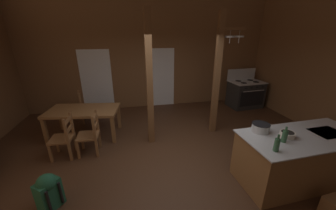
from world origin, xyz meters
The scene contains 17 objects.
ground_plane centered at (0.00, 0.00, -0.05)m, with size 8.97×7.63×0.10m, color #422819.
wall_back centered at (0.00, 3.48, 2.33)m, with size 8.97×0.14×4.67m, color brown.
glazed_door_back_left centered at (-1.84, 3.41, 1.02)m, with size 1.00×0.01×2.05m, color white.
glazed_panel_back_right centered at (0.41, 3.41, 1.02)m, with size 0.84×0.01×2.05m, color white.
kitchen_island centered at (2.07, -0.92, 0.45)m, with size 2.19×1.03×0.90m.
stove_range centered at (3.30, 2.65, 0.48)m, with size 1.19×0.89×1.32m.
support_post_with_pot_rack centered at (1.41, 1.12, 1.62)m, with size 0.64×0.27×3.02m.
support_post_center centered at (-0.33, 0.93, 1.51)m, with size 0.14×0.14×3.02m.
dining_table centered at (-1.96, 1.55, 0.65)m, with size 1.81×1.14×0.74m.
ladderback_chair_near_window centered at (-2.09, 2.46, 0.45)m, with size 0.55×0.55×0.95m.
ladderback_chair_by_post centered at (-2.22, 0.70, 0.45)m, with size 0.46×0.46×0.95m.
ladderback_chair_at_table_end centered at (-1.69, 0.72, 0.45)m, with size 0.45×0.45×0.95m.
backpack centered at (-2.09, -0.68, 0.31)m, with size 0.39×0.39×0.60m.
stockpot_on_counter centered at (1.41, -0.64, 0.98)m, with size 0.37×0.30×0.15m.
mixing_bowl_on_counter centered at (1.73, -0.89, 0.95)m, with size 0.24×0.24×0.08m.
bottle_tall_on_counter centered at (1.55, -1.02, 1.01)m, with size 0.08×0.08×0.26m.
bottle_short_on_counter centered at (1.25, -1.21, 1.01)m, with size 0.08×0.08×0.27m.
Camera 1 is at (-0.79, -3.21, 2.52)m, focal length 20.38 mm.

